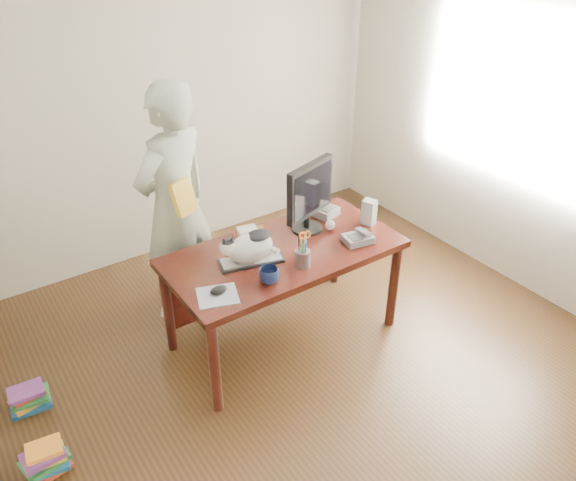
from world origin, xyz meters
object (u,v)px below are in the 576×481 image
(calculator, at_px, (322,210))
(person, at_px, (175,207))
(desk, at_px, (278,263))
(coffee_mug, at_px, (269,276))
(book_pile_b, at_px, (29,398))
(monitor, at_px, (310,194))
(book_stack, at_px, (249,234))
(mouse, at_px, (219,290))
(baseball, at_px, (330,225))
(book_pile_a, at_px, (46,460))
(cat, at_px, (249,247))
(speaker, at_px, (369,212))
(phone, at_px, (358,238))
(keyboard, at_px, (251,260))
(pen_cup, at_px, (303,256))

(calculator, xyz_separation_m, person, (-0.98, 0.45, 0.12))
(desk, distance_m, coffee_mug, 0.48)
(calculator, xyz_separation_m, book_pile_b, (-2.24, 0.09, -0.71))
(monitor, bearing_deg, book_pile_b, 155.91)
(monitor, xyz_separation_m, person, (-0.75, 0.59, -0.13))
(person, bearing_deg, book_stack, 106.20)
(mouse, distance_m, baseball, 1.05)
(coffee_mug, bearing_deg, book_stack, 71.56)
(mouse, bearing_deg, book_pile_a, -159.73)
(person, bearing_deg, calculator, 134.01)
(cat, xyz_separation_m, book_pile_a, (-1.48, -0.20, -0.78))
(baseball, distance_m, book_pile_a, 2.30)
(speaker, bearing_deg, desk, 147.93)
(calculator, bearing_deg, phone, -109.49)
(monitor, distance_m, mouse, 0.98)
(desk, distance_m, book_pile_a, 1.85)
(desk, distance_m, person, 0.83)
(cat, distance_m, phone, 0.79)
(speaker, distance_m, calculator, 0.36)
(monitor, height_order, person, person)
(cat, bearing_deg, monitor, 27.33)
(mouse, distance_m, book_stack, 0.66)
(keyboard, relative_size, baseball, 6.13)
(cat, distance_m, pen_cup, 0.35)
(coffee_mug, relative_size, book_pile_a, 0.48)
(pen_cup, distance_m, phone, 0.49)
(desk, xyz_separation_m, book_pile_a, (-1.75, -0.28, -0.51))
(coffee_mug, height_order, speaker, speaker)
(book_stack, xyz_separation_m, book_pile_b, (-1.61, 0.09, -0.71))
(cat, xyz_separation_m, phone, (0.76, -0.20, -0.09))
(desk, xyz_separation_m, mouse, (-0.60, -0.26, 0.17))
(pen_cup, xyz_separation_m, calculator, (0.53, 0.48, -0.04))
(speaker, distance_m, baseball, 0.30)
(book_stack, distance_m, person, 0.58)
(pen_cup, relative_size, book_stack, 1.04)
(desk, bearing_deg, pen_cup, -91.10)
(phone, distance_m, baseball, 0.25)
(book_stack, bearing_deg, book_pile_b, -164.27)
(phone, bearing_deg, cat, 176.21)
(desk, height_order, book_stack, book_stack)
(mouse, bearing_deg, pen_cup, 15.39)
(phone, bearing_deg, pen_cup, -166.26)
(pen_cup, xyz_separation_m, book_pile_a, (-1.74, 0.02, -0.73))
(keyboard, xyz_separation_m, book_stack, (0.15, 0.26, 0.02))
(mouse, bearing_deg, book_pile_b, 174.07)
(mouse, distance_m, coffee_mug, 0.32)
(desk, height_order, book_pile_b, desk)
(speaker, relative_size, calculator, 0.72)
(speaker, bearing_deg, phone, -167.77)
(baseball, bearing_deg, book_pile_b, 171.79)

